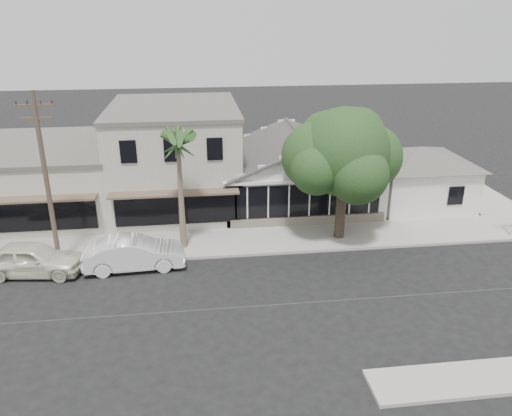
{
  "coord_description": "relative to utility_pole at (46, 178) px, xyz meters",
  "views": [
    {
      "loc": [
        -1.72,
        -19.08,
        12.36
      ],
      "look_at": [
        1.45,
        6.0,
        2.37
      ],
      "focal_mm": 35.0,
      "sensor_mm": 36.0,
      "label": 1
    }
  ],
  "objects": [
    {
      "name": "row_building_midnear",
      "position": [
        -3.0,
        8.3,
        -2.69
      ],
      "size": [
        10.0,
        10.0,
        4.2
      ],
      "primitive_type": "cube",
      "color": "#B2AF9F",
      "rests_on": "ground"
    },
    {
      "name": "corner_shop",
      "position": [
        14.0,
        7.27,
        -2.17
      ],
      "size": [
        10.4,
        8.6,
        5.1
      ],
      "color": "white",
      "rests_on": "ground"
    },
    {
      "name": "ground",
      "position": [
        9.0,
        -5.2,
        -4.79
      ],
      "size": [
        140.0,
        140.0,
        0.0
      ],
      "primitive_type": "plane",
      "color": "black",
      "rests_on": "ground"
    },
    {
      "name": "side_cottage",
      "position": [
        22.2,
        6.3,
        -3.29
      ],
      "size": [
        6.0,
        6.0,
        3.0
      ],
      "primitive_type": "cube",
      "color": "white",
      "rests_on": "ground"
    },
    {
      "name": "car_0",
      "position": [
        -1.04,
        -0.84,
        -3.94
      ],
      "size": [
        5.17,
        2.58,
        1.69
      ],
      "primitive_type": "imported",
      "rotation": [
        0.0,
        0.0,
        1.45
      ],
      "color": "silver",
      "rests_on": "ground"
    },
    {
      "name": "sidewalk_north",
      "position": [
        1.0,
        1.55,
        -4.71
      ],
      "size": [
        90.0,
        3.5,
        0.15
      ],
      "primitive_type": "cube",
      "color": "#9E9991",
      "rests_on": "ground"
    },
    {
      "name": "row_building_near",
      "position": [
        6.0,
        8.3,
        -1.54
      ],
      "size": [
        8.0,
        10.0,
        6.5
      ],
      "primitive_type": "cube",
      "color": "beige",
      "rests_on": "ground"
    },
    {
      "name": "palm_east",
      "position": [
        6.43,
        1.07,
        1.36
      ],
      "size": [
        3.04,
        3.04,
        7.25
      ],
      "color": "#726651",
      "rests_on": "ground"
    },
    {
      "name": "utility_pole",
      "position": [
        0.0,
        0.0,
        0.0
      ],
      "size": [
        1.8,
        0.24,
        9.0
      ],
      "color": "brown",
      "rests_on": "ground"
    },
    {
      "name": "shade_tree",
      "position": [
        15.31,
        1.52,
        0.26
      ],
      "size": [
        6.92,
        6.25,
        7.67
      ],
      "rotation": [
        0.0,
        0.0,
        -0.33
      ],
      "color": "#413427",
      "rests_on": "ground"
    },
    {
      "name": "car_1",
      "position": [
        3.96,
        -0.84,
        -3.95
      ],
      "size": [
        5.17,
        2.05,
        1.68
      ],
      "primitive_type": "imported",
      "rotation": [
        0.0,
        0.0,
        1.63
      ],
      "color": "white",
      "rests_on": "ground"
    }
  ]
}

